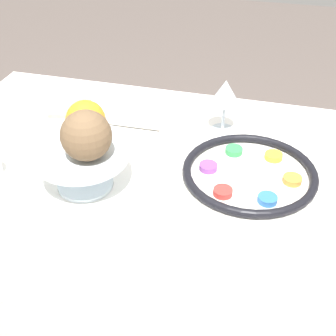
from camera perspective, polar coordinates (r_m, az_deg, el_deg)
The scene contains 12 objects.
dining_table at distance 1.36m, azimuth -2.95°, elevation -13.23°, with size 1.14×0.84×0.76m.
seder_plate at distance 1.08m, azimuth 9.90°, elevation -0.70°, with size 0.31×0.31×0.03m.
wine_glass at distance 1.21m, azimuth 7.00°, elevation 9.00°, with size 0.07×0.07×0.14m.
fruit_stand at distance 1.02m, azimuth -10.46°, elevation 1.52°, with size 0.21×0.21×0.11m.
orange_fruit at distance 1.01m, azimuth -9.99°, elevation 5.77°, with size 0.09×0.09×0.09m.
coconut at distance 0.94m, azimuth -9.95°, elevation 3.92°, with size 0.10×0.10×0.10m.
bread_plate at distance 1.36m, azimuth -11.86°, elevation 6.92°, with size 0.18×0.18×0.02m.
napkin_roll at distance 1.26m, azimuth -4.90°, elevation 6.10°, with size 0.19×0.05×0.05m.
cup_near at distance 0.93m, azimuth -1.36°, elevation -5.91°, with size 0.06×0.06×0.06m.
fork_left at distance 0.88m, azimuth 8.34°, elevation -11.74°, with size 0.02×0.18×0.01m.
fork_right at distance 0.89m, azimuth 6.39°, elevation -11.42°, with size 0.03×0.18×0.01m.
spoon at distance 1.31m, azimuth -4.20°, elevation 6.25°, with size 0.16×0.04×0.01m.
Camera 1 is at (-0.29, 0.84, 1.41)m, focal length 50.00 mm.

